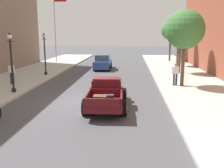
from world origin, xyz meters
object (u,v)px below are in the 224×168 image
at_px(hotrod_truck_maroon, 107,93).
at_px(flagpole, 56,19).
at_px(street_lamp_far, 45,51).
at_px(pedestrian_sidewalk_left, 12,72).
at_px(car_background_blue, 103,62).
at_px(street_tree_third, 179,35).
at_px(street_tree_nearest, 185,30).
at_px(street_lamp_near, 11,58).
at_px(street_tree_second, 181,30).
at_px(pedestrian_sidewalk_right, 175,73).
at_px(street_tree_farthest, 171,31).

height_order(hotrod_truck_maroon, flagpole, flagpole).
bearing_deg(street_lamp_far, pedestrian_sidewalk_left, -103.08).
xyz_separation_m(car_background_blue, pedestrian_sidewalk_left, (-5.87, -9.64, 0.32)).
xyz_separation_m(hotrod_truck_maroon, street_tree_third, (6.83, 17.34, 3.06)).
bearing_deg(flagpole, hotrod_truck_maroon, -66.81).
bearing_deg(street_tree_nearest, street_lamp_near, -165.27).
bearing_deg(street_tree_third, flagpole, 170.00).
bearing_deg(street_tree_third, street_tree_second, -98.25).
relative_size(hotrod_truck_maroon, pedestrian_sidewalk_left, 3.02).
xyz_separation_m(car_background_blue, street_lamp_far, (-4.81, -5.09, 1.62)).
height_order(car_background_blue, street_lamp_near, street_lamp_near).
xyz_separation_m(hotrod_truck_maroon, car_background_blue, (-1.87, 14.59, 0.01)).
height_order(pedestrian_sidewalk_left, street_tree_third, street_tree_third).
distance_m(street_lamp_far, flagpole, 11.25).
relative_size(car_background_blue, pedestrian_sidewalk_left, 2.62).
relative_size(car_background_blue, street_tree_nearest, 0.79).
xyz_separation_m(street_lamp_near, street_lamp_far, (-0.29, 7.17, 0.00)).
relative_size(street_lamp_near, street_tree_nearest, 0.70).
bearing_deg(street_tree_nearest, hotrod_truck_maroon, -133.50).
xyz_separation_m(hotrod_truck_maroon, street_tree_second, (6.02, 11.78, 3.54)).
bearing_deg(pedestrian_sidewalk_left, street_lamp_far, 76.92).
bearing_deg(street_tree_nearest, street_lamp_far, 160.51).
height_order(street_lamp_far, street_tree_third, street_tree_third).
distance_m(pedestrian_sidewalk_left, street_lamp_near, 3.22).
height_order(pedestrian_sidewalk_left, street_lamp_far, street_lamp_far).
bearing_deg(street_tree_second, flagpole, 150.48).
distance_m(hotrod_truck_maroon, pedestrian_sidewalk_right, 7.06).
bearing_deg(pedestrian_sidewalk_left, street_tree_second, 26.39).
distance_m(pedestrian_sidewalk_left, flagpole, 15.84).
relative_size(street_lamp_far, street_tree_farthest, 0.69).
bearing_deg(pedestrian_sidewalk_right, car_background_blue, 124.94).
distance_m(street_lamp_far, street_tree_second, 13.05).
bearing_deg(flagpole, pedestrian_sidewalk_left, -86.76).
height_order(hotrod_truck_maroon, street_tree_third, street_tree_third).
distance_m(pedestrian_sidewalk_left, street_tree_second, 15.69).
relative_size(street_lamp_far, street_tree_nearest, 0.70).
xyz_separation_m(pedestrian_sidewalk_left, street_tree_second, (13.76, 6.83, 3.21)).
relative_size(flagpole, street_tree_second, 1.65).
relative_size(pedestrian_sidewalk_right, street_lamp_near, 0.43).
bearing_deg(flagpole, street_tree_third, -10.00).
bearing_deg(street_tree_second, pedestrian_sidewalk_right, -102.67).
height_order(car_background_blue, street_tree_second, street_tree_second).
bearing_deg(pedestrian_sidewalk_left, hotrod_truck_maroon, -32.64).
xyz_separation_m(street_tree_nearest, street_tree_second, (0.95, 6.43, 0.09)).
bearing_deg(street_lamp_far, flagpole, 100.28).
height_order(flagpole, street_tree_farthest, flagpole).
bearing_deg(street_lamp_far, street_tree_farthest, 45.22).
bearing_deg(flagpole, street_tree_nearest, -47.11).
bearing_deg(street_tree_second, street_lamp_near, -142.72).
bearing_deg(street_tree_third, street_lamp_near, -131.37).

